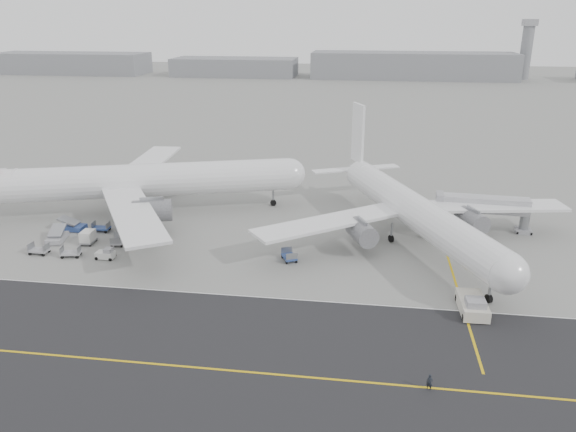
# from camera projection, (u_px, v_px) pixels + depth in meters

# --- Properties ---
(ground) EXTENTS (700.00, 700.00, 0.00)m
(ground) POSITION_uv_depth(u_px,v_px,m) (228.00, 287.00, 74.16)
(ground) COLOR gray
(ground) RESTS_ON ground
(taxiway) EXTENTS (220.00, 59.00, 0.03)m
(taxiway) POSITION_uv_depth(u_px,v_px,m) (234.00, 371.00, 56.75)
(taxiway) COLOR #262629
(taxiway) RESTS_ON ground
(horizon_buildings) EXTENTS (520.00, 28.00, 28.00)m
(horizon_buildings) POSITION_uv_depth(u_px,v_px,m) (393.00, 78.00, 312.17)
(horizon_buildings) COLOR gray
(horizon_buildings) RESTS_ON ground
(control_tower) EXTENTS (7.00, 7.00, 31.25)m
(control_tower) POSITION_uv_depth(u_px,v_px,m) (526.00, 48.00, 301.97)
(control_tower) COLOR gray
(control_tower) RESTS_ON ground
(airliner_a) EXTENTS (58.63, 57.46, 20.86)m
(airliner_a) POSITION_uv_depth(u_px,v_px,m) (140.00, 181.00, 99.89)
(airliner_a) COLOR white
(airliner_a) RESTS_ON ground
(airliner_b) EXTENTS (48.98, 50.13, 18.32)m
(airliner_b) POSITION_uv_depth(u_px,v_px,m) (412.00, 209.00, 87.52)
(airliner_b) COLOR white
(airliner_b) RESTS_ON ground
(pushback_tug) EXTENTS (3.25, 8.40, 2.39)m
(pushback_tug) POSITION_uv_depth(u_px,v_px,m) (473.00, 305.00, 67.59)
(pushback_tug) COLOR beige
(pushback_tug) RESTS_ON ground
(jet_bridge) EXTENTS (15.79, 3.97, 5.92)m
(jet_bridge) POSITION_uv_depth(u_px,v_px,m) (484.00, 206.00, 92.50)
(jet_bridge) COLOR gray
(jet_bridge) RESTS_ON ground
(gse_cluster) EXTENTS (19.89, 19.29, 2.17)m
(gse_cluster) POSITION_uv_depth(u_px,v_px,m) (87.00, 243.00, 88.25)
(gse_cluster) COLOR #9E9EA3
(gse_cluster) RESTS_ON ground
(stray_dolly) EXTENTS (2.76, 3.27, 1.72)m
(stray_dolly) POSITION_uv_depth(u_px,v_px,m) (289.00, 260.00, 82.09)
(stray_dolly) COLOR silver
(stray_dolly) RESTS_ON ground
(ground_crew_a) EXTENTS (0.71, 0.59, 1.68)m
(ground_crew_a) POSITION_uv_depth(u_px,v_px,m) (430.00, 382.00, 53.63)
(ground_crew_a) COLOR black
(ground_crew_a) RESTS_ON ground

